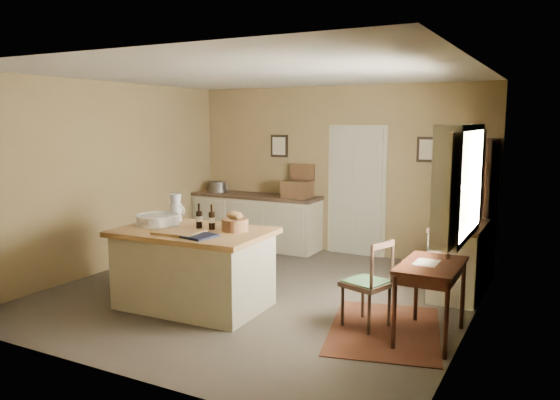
# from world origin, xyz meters

# --- Properties ---
(ground) EXTENTS (5.00, 5.00, 0.00)m
(ground) POSITION_xyz_m (0.00, 0.00, 0.00)
(ground) COLOR brown
(ground) RESTS_ON ground
(wall_back) EXTENTS (5.00, 0.10, 2.70)m
(wall_back) POSITION_xyz_m (0.00, 2.50, 1.35)
(wall_back) COLOR olive
(wall_back) RESTS_ON ground
(wall_front) EXTENTS (5.00, 0.10, 2.70)m
(wall_front) POSITION_xyz_m (0.00, -2.50, 1.35)
(wall_front) COLOR olive
(wall_front) RESTS_ON ground
(wall_left) EXTENTS (0.10, 5.00, 2.70)m
(wall_left) POSITION_xyz_m (-2.50, 0.00, 1.35)
(wall_left) COLOR olive
(wall_left) RESTS_ON ground
(wall_right) EXTENTS (0.10, 5.00, 2.70)m
(wall_right) POSITION_xyz_m (2.50, 0.00, 1.35)
(wall_right) COLOR olive
(wall_right) RESTS_ON ground
(ceiling) EXTENTS (5.00, 5.00, 0.00)m
(ceiling) POSITION_xyz_m (0.00, 0.00, 2.70)
(ceiling) COLOR silver
(ceiling) RESTS_ON wall_back
(door) EXTENTS (0.97, 0.06, 2.11)m
(door) POSITION_xyz_m (0.35, 2.47, 1.05)
(door) COLOR #B2B099
(door) RESTS_ON ground
(framed_prints) EXTENTS (2.82, 0.02, 0.38)m
(framed_prints) POSITION_xyz_m (0.20, 2.48, 1.72)
(framed_prints) COLOR black
(framed_prints) RESTS_ON ground
(window) EXTENTS (0.25, 1.99, 1.12)m
(window) POSITION_xyz_m (2.42, -0.20, 1.55)
(window) COLOR beige
(window) RESTS_ON ground
(work_island) EXTENTS (1.78, 1.20, 1.20)m
(work_island) POSITION_xyz_m (-0.44, -0.79, 0.48)
(work_island) COLOR beige
(work_island) RESTS_ON ground
(sideboard) EXTENTS (2.27, 0.64, 1.18)m
(sideboard) POSITION_xyz_m (-1.34, 2.20, 0.48)
(sideboard) COLOR beige
(sideboard) RESTS_ON ground
(rug) EXTENTS (1.45, 1.82, 0.01)m
(rug) POSITION_xyz_m (1.75, -0.47, 0.00)
(rug) COLOR #532918
(rug) RESTS_ON ground
(writing_desk) EXTENTS (0.56, 0.92, 0.82)m
(writing_desk) POSITION_xyz_m (2.20, -0.47, 0.67)
(writing_desk) COLOR #33170E
(writing_desk) RESTS_ON ground
(desk_chair) EXTENTS (0.54, 0.54, 0.91)m
(desk_chair) POSITION_xyz_m (1.54, -0.45, 0.46)
(desk_chair) COLOR black
(desk_chair) RESTS_ON ground
(right_cabinet) EXTENTS (0.58, 1.03, 0.99)m
(right_cabinet) POSITION_xyz_m (2.20, 1.05, 0.46)
(right_cabinet) COLOR beige
(right_cabinet) RESTS_ON ground
(shelving_unit) EXTENTS (0.32, 0.86, 1.91)m
(shelving_unit) POSITION_xyz_m (2.35, 2.00, 0.95)
(shelving_unit) COLOR black
(shelving_unit) RESTS_ON ground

